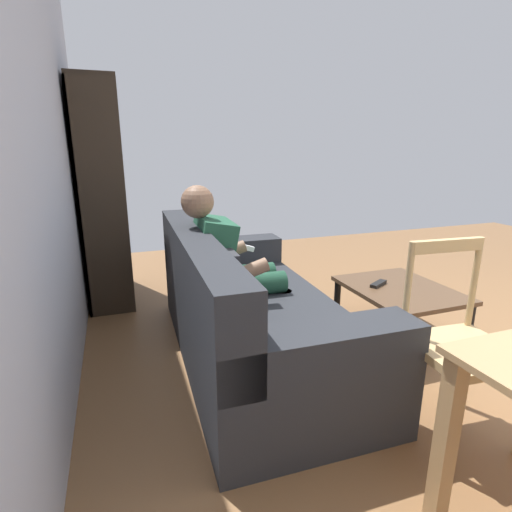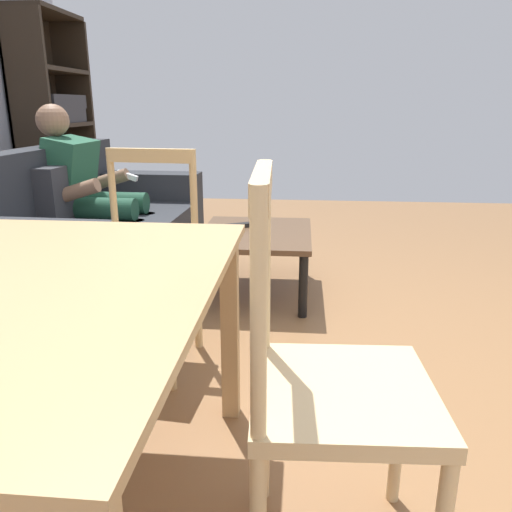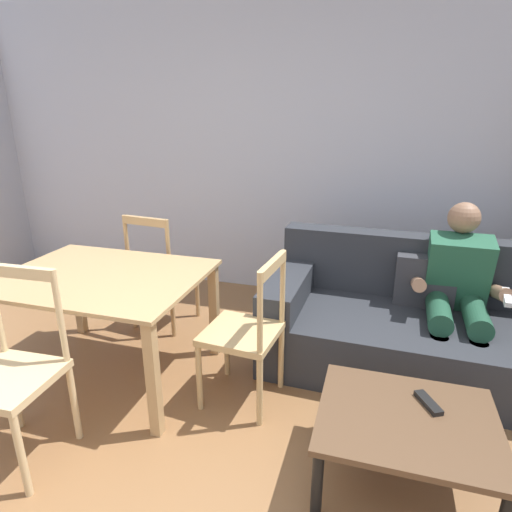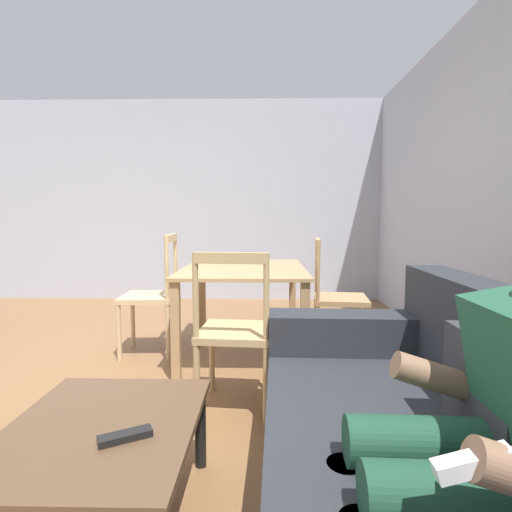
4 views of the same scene
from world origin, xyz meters
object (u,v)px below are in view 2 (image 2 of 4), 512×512
Objects in this scene: couch at (85,236)px; bookshelf at (56,136)px; person_lounging at (89,189)px; dining_chair_facing_couch at (143,264)px; dining_table at (13,322)px; tv_remote at (239,225)px; dining_chair_by_doorway at (330,390)px; coffee_table at (256,240)px.

couch is 1.75m from bookshelf.
person_lounging is 1.45m from dining_chair_facing_couch.
couch is at bearing 35.26° from dining_chair_facing_couch.
bookshelf is 1.50× the size of dining_table.
tv_remote is 0.18× the size of dining_chair_facing_couch.
person_lounging is 1.14× the size of dining_chair_by_doorway.
couch is 2.12m from dining_table.
couch is at bearing 36.66° from dining_chair_by_doorway.
bookshelf reaches higher than dining_table.
tv_remote is 0.14× the size of dining_table.
coffee_table is 4.69× the size of tv_remote.
bookshelf is 2.93m from dining_chair_facing_couch.
person_lounging is 2.66m from dining_chair_by_doorway.
dining_table is (-1.95, 0.29, 0.22)m from tv_remote.
couch is 1.83× the size of person_lounging.
dining_chair_facing_couch is at bearing -147.56° from bookshelf.
couch is 1.01m from tv_remote.
tv_remote is 0.17× the size of dining_chair_by_doorway.
dining_table is at bearing 179.84° from dining_chair_facing_couch.
dining_chair_by_doorway is at bearing -143.34° from couch.
bookshelf is (1.55, 1.97, 0.50)m from coffee_table.
couch is 2.58× the size of coffee_table.
dining_chair_by_doorway is (-0.00, -0.75, -0.14)m from dining_table.
dining_chair_facing_couch is (-0.90, 0.41, 0.12)m from coffee_table.
coffee_table is 2.56m from bookshelf.
person_lounging is 6.59× the size of tv_remote.
couch is at bearing 19.90° from dining_table.
dining_chair_facing_couch reaches higher than dining_table.
dining_chair_facing_couch is (-0.99, 0.29, 0.06)m from tv_remote.
dining_table reaches higher than coffee_table.
person_lounging reaches higher than coffee_table.
person_lounging is 2.32m from dining_table.
tv_remote is 2.01m from dining_chair_by_doorway.
tv_remote is (-0.24, -1.04, -0.17)m from person_lounging.
bookshelf reaches higher than dining_chair_by_doorway.
bookshelf reaches higher than couch.
dining_chair_by_doorway is (-1.97, -1.47, 0.17)m from couch.
coffee_table is at bearing -157.49° from tv_remote.
person_lounging is 1.49m from bookshelf.
tv_remote is 1.04m from dining_chair_facing_couch.
tv_remote is at bearing -91.04° from couch.
person_lounging is 1.23m from coffee_table.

